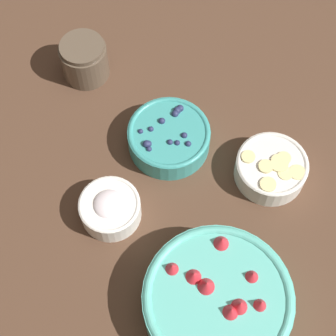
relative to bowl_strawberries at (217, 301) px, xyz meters
name	(u,v)px	position (x,y,z in m)	size (l,w,h in m)	color
ground_plane	(211,167)	(-0.27, 0.05, -0.04)	(4.00, 4.00, 0.00)	#4C3323
bowl_strawberries	(217,301)	(0.00, 0.00, 0.00)	(0.25, 0.25, 0.09)	#56B7A8
bowl_blueberries	(169,137)	(-0.33, -0.02, -0.01)	(0.16, 0.16, 0.06)	teal
bowl_bananas	(271,168)	(-0.23, 0.16, -0.01)	(0.13, 0.13, 0.05)	silver
bowl_cream	(110,208)	(-0.20, -0.15, -0.01)	(0.11, 0.11, 0.06)	white
jar_chocolate	(84,60)	(-0.54, -0.16, 0.00)	(0.10, 0.10, 0.09)	brown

